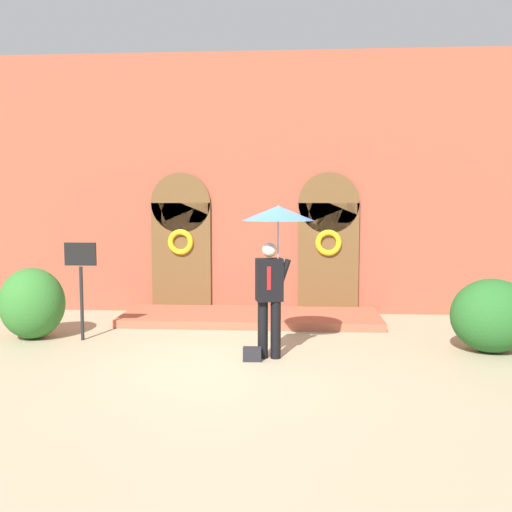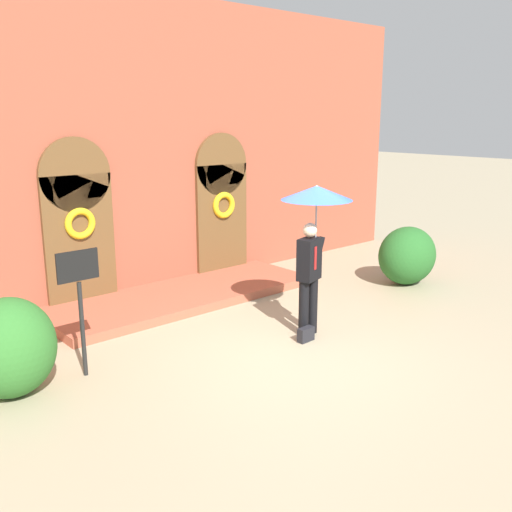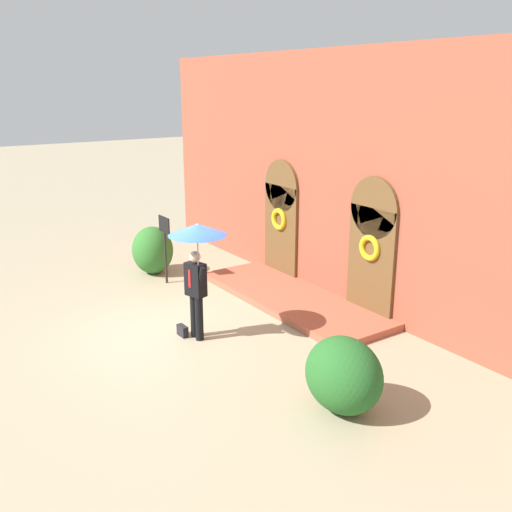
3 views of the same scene
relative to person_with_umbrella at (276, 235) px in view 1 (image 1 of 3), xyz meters
name	(u,v)px [view 1 (image 1 of 3)]	position (x,y,z in m)	size (l,w,h in m)	color
ground_plane	(235,363)	(-0.60, -0.30, -1.91)	(80.00, 80.00, 0.00)	tan
building_facade	(255,190)	(-0.60, 3.85, 0.77)	(14.00, 2.30, 5.60)	brown
person_with_umbrella	(276,235)	(0.00, 0.00, 0.00)	(1.10, 1.10, 2.36)	black
handbag	(252,354)	(-0.35, -0.20, -1.80)	(0.28, 0.12, 0.22)	black
sign_post	(81,274)	(-3.43, 0.93, -0.75)	(0.56, 0.06, 1.72)	black
shrub_left	(32,303)	(-4.35, 0.99, -1.28)	(1.14, 1.07, 1.26)	#2D6B28
shrub_right	(492,316)	(3.47, 0.61, -1.32)	(1.31, 1.07, 1.19)	#235B23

